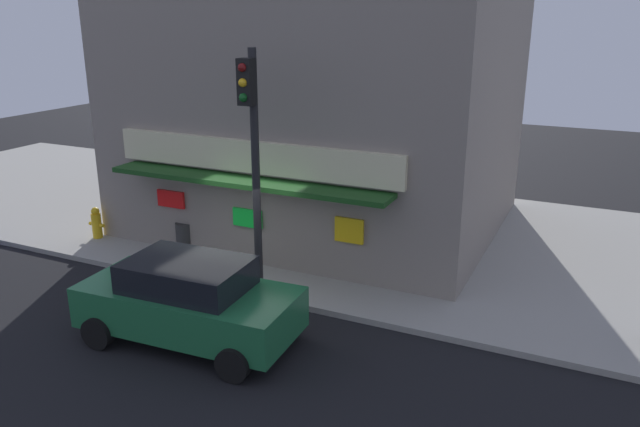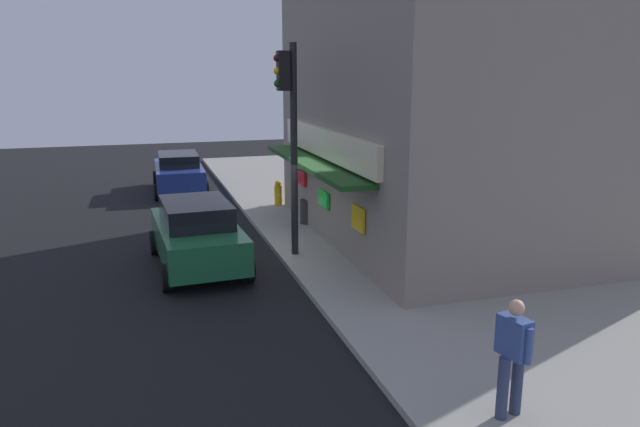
# 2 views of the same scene
# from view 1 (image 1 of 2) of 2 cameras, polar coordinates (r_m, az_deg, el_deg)

# --- Properties ---
(ground_plane) EXTENTS (53.39, 53.39, 0.00)m
(ground_plane) POSITION_cam_1_polar(r_m,az_deg,el_deg) (14.48, -7.74, -7.48)
(ground_plane) COLOR black
(sidewalk) EXTENTS (35.59, 10.33, 0.14)m
(sidewalk) POSITION_cam_1_polar(r_m,az_deg,el_deg) (18.66, 0.84, -1.18)
(sidewalk) COLOR gray
(sidewalk) RESTS_ON ground_plane
(corner_building) EXTENTS (10.08, 8.98, 7.18)m
(corner_building) POSITION_cam_1_polar(r_m,az_deg,el_deg) (18.34, 0.42, 10.25)
(corner_building) COLOR gray
(corner_building) RESTS_ON sidewalk
(traffic_light) EXTENTS (0.32, 0.58, 5.35)m
(traffic_light) POSITION_cam_1_polar(r_m,az_deg,el_deg) (13.41, -6.20, 6.58)
(traffic_light) COLOR black
(traffic_light) RESTS_ON sidewalk
(fire_hydrant) EXTENTS (0.51, 0.27, 0.89)m
(fire_hydrant) POSITION_cam_1_polar(r_m,az_deg,el_deg) (18.49, -19.76, -0.82)
(fire_hydrant) COLOR gold
(fire_hydrant) RESTS_ON sidewalk
(trash_can) EXTENTS (0.45, 0.45, 0.76)m
(trash_can) POSITION_cam_1_polar(r_m,az_deg,el_deg) (16.91, -12.28, -2.05)
(trash_can) COLOR #2D2D2D
(trash_can) RESTS_ON sidewalk
(potted_plant_by_doorway) EXTENTS (0.68, 0.68, 0.98)m
(potted_plant_by_doorway) POSITION_cam_1_polar(r_m,az_deg,el_deg) (14.97, 6.77, -3.67)
(potted_plant_by_doorway) COLOR #59595B
(potted_plant_by_doorway) RESTS_ON sidewalk
(potted_plant_by_window) EXTENTS (0.57, 0.57, 0.94)m
(potted_plant_by_window) POSITION_cam_1_polar(r_m,az_deg,el_deg) (17.91, -11.37, -0.32)
(potted_plant_by_window) COLOR #59595B
(potted_plant_by_window) RESTS_ON sidewalk
(parked_car_green) EXTENTS (4.34, 2.26, 1.69)m
(parked_car_green) POSITION_cam_1_polar(r_m,az_deg,el_deg) (12.42, -11.89, -7.78)
(parked_car_green) COLOR #1E6038
(parked_car_green) RESTS_ON ground_plane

